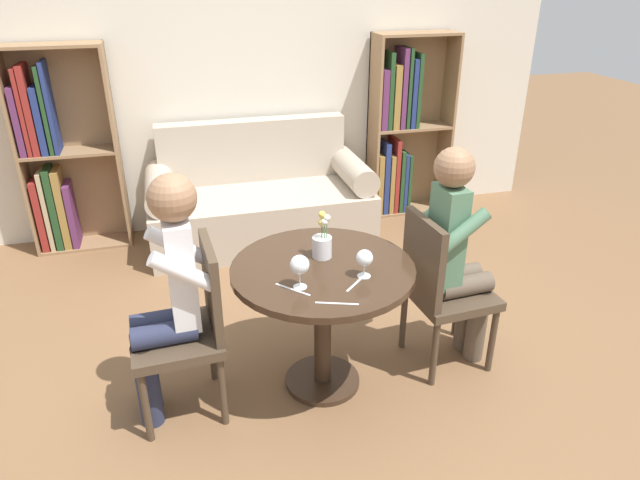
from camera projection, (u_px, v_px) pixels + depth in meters
The scene contains 16 objects.
ground_plane at pixel (322, 382), 3.10m from camera, with size 16.00×16.00×0.00m, color brown.
back_wall at pixel (245, 61), 4.51m from camera, with size 5.20×0.05×2.70m.
round_table at pixel (323, 292), 2.85m from camera, with size 0.91×0.91×0.72m.
couch at pixel (260, 202), 4.60m from camera, with size 1.74×0.80×0.92m.
bookshelf_left at pixel (58, 158), 4.30m from camera, with size 0.70×0.28×1.55m.
bookshelf_right at pixel (400, 131), 4.95m from camera, with size 0.70×0.28×1.55m.
chair_left at pixel (190, 323), 2.73m from camera, with size 0.44×0.44×0.90m.
chair_right at pixel (440, 286), 3.05m from camera, with size 0.45×0.45×0.90m.
person_left at pixel (167, 293), 2.62m from camera, with size 0.43×0.35×1.25m.
person_right at pixel (457, 254), 3.01m from camera, with size 0.43×0.36×1.26m.
wine_glass_left at pixel (300, 266), 2.55m from camera, with size 0.09×0.09×0.16m.
wine_glass_right at pixel (365, 259), 2.65m from camera, with size 0.08×0.08×0.14m.
flower_vase at pixel (322, 243), 2.84m from camera, with size 0.10×0.10×0.25m.
knife_left_setting at pixel (337, 303), 2.48m from camera, with size 0.18×0.08×0.00m.
fork_left_setting at pixel (357, 282), 2.64m from camera, with size 0.15×0.14×0.00m.
knife_right_setting at pixel (293, 290), 2.58m from camera, with size 0.14×0.15×0.00m.
Camera 1 is at (-0.66, -2.36, 2.05)m, focal length 32.00 mm.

